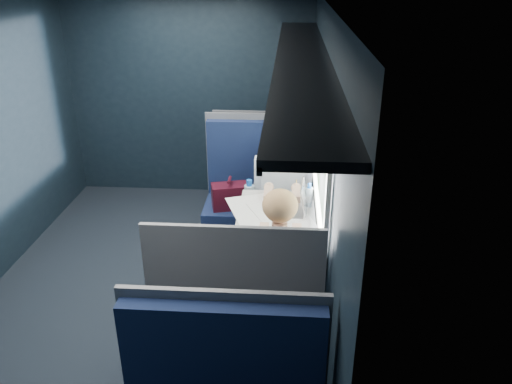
# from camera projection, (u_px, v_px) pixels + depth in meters

# --- Properties ---
(ground) EXTENTS (2.80, 4.20, 0.01)m
(ground) POSITION_uv_depth(u_px,v_px,m) (153.00, 289.00, 4.33)
(ground) COLOR black
(room_shell) EXTENTS (3.00, 4.40, 2.40)m
(room_shell) POSITION_uv_depth(u_px,v_px,m) (139.00, 124.00, 3.71)
(room_shell) COLOR black
(room_shell) RESTS_ON ground
(table) EXTENTS (0.62, 1.00, 0.74)m
(table) POSITION_uv_depth(u_px,v_px,m) (273.00, 225.00, 3.98)
(table) COLOR #54565E
(table) RESTS_ON ground
(seat_bay_near) EXTENTS (1.04, 0.62, 1.26)m
(seat_bay_near) POSITION_uv_depth(u_px,v_px,m) (256.00, 204.00, 4.88)
(seat_bay_near) COLOR #0B1433
(seat_bay_near) RESTS_ON ground
(seat_bay_far) EXTENTS (1.04, 0.62, 1.26)m
(seat_bay_far) POSITION_uv_depth(u_px,v_px,m) (240.00, 320.00, 3.31)
(seat_bay_far) COLOR #0B1433
(seat_bay_far) RESTS_ON ground
(seat_row_front) EXTENTS (1.04, 0.51, 1.16)m
(seat_row_front) POSITION_uv_depth(u_px,v_px,m) (262.00, 170.00, 5.73)
(seat_row_front) COLOR #0B1433
(seat_row_front) RESTS_ON ground
(man) EXTENTS (0.53, 0.56, 1.32)m
(man) POSITION_uv_depth(u_px,v_px,m) (283.00, 184.00, 4.59)
(man) COLOR black
(man) RESTS_ON ground
(woman) EXTENTS (0.53, 0.56, 1.32)m
(woman) POSITION_uv_depth(u_px,v_px,m) (279.00, 267.00, 3.31)
(woman) COLOR black
(woman) RESTS_ON ground
(papers) EXTENTS (0.82, 0.97, 0.01)m
(papers) POSITION_uv_depth(u_px,v_px,m) (271.00, 215.00, 3.96)
(papers) COLOR white
(papers) RESTS_ON table
(laptop) EXTENTS (0.27, 0.34, 0.24)m
(laptop) POSITION_uv_depth(u_px,v_px,m) (296.00, 204.00, 4.02)
(laptop) COLOR silver
(laptop) RESTS_ON table
(bottle_small) EXTENTS (0.06, 0.06, 0.20)m
(bottle_small) POSITION_uv_depth(u_px,v_px,m) (309.00, 196.00, 4.09)
(bottle_small) COLOR silver
(bottle_small) RESTS_ON table
(cup) EXTENTS (0.07, 0.07, 0.09)m
(cup) POSITION_uv_depth(u_px,v_px,m) (309.00, 193.00, 4.24)
(cup) COLOR white
(cup) RESTS_ON table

